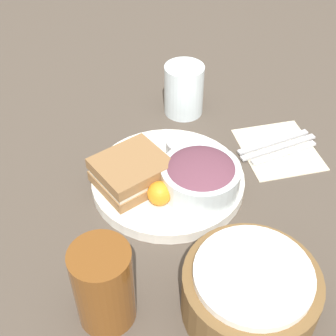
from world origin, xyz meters
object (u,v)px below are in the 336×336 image
at_px(drink_glass, 104,286).
at_px(plate, 168,181).
at_px(knife, 279,147).
at_px(fork, 273,142).
at_px(dressing_cup, 182,148).
at_px(salad_bowl, 200,175).
at_px(water_glass, 184,90).
at_px(bread_basket, 250,291).
at_px(sandwich, 131,171).
at_px(spoon, 284,153).

bearing_deg(drink_glass, plate, -121.68).
bearing_deg(knife, fork, 90.00).
bearing_deg(drink_glass, dressing_cup, -122.55).
distance_m(salad_bowl, dressing_cup, 0.10).
bearing_deg(plate, fork, -164.71).
bearing_deg(plate, water_glass, -111.72).
relative_size(dressing_cup, bread_basket, 0.31).
bearing_deg(fork, bread_basket, -129.50).
xyz_separation_m(sandwich, bread_basket, (-0.12, 0.27, -0.00)).
relative_size(dressing_cup, fork, 0.36).
distance_m(drink_glass, knife, 0.47).
height_order(fork, knife, same).
relative_size(salad_bowl, water_glass, 1.25).
distance_m(plate, fork, 0.24).
bearing_deg(fork, water_glass, 122.79).
xyz_separation_m(plate, bread_basket, (-0.05, 0.27, 0.03)).
distance_m(dressing_cup, fork, 0.20).
relative_size(salad_bowl, bread_basket, 0.73).
height_order(bread_basket, spoon, bread_basket).
distance_m(bread_basket, water_glass, 0.49).
bearing_deg(spoon, salad_bowl, -171.05).
height_order(drink_glass, fork, drink_glass).
distance_m(sandwich, spoon, 0.31).
relative_size(dressing_cup, water_glass, 0.53).
xyz_separation_m(plate, fork, (-0.23, -0.06, -0.00)).
height_order(drink_glass, bread_basket, drink_glass).
distance_m(sandwich, water_glass, 0.26).
height_order(sandwich, water_glass, water_glass).
height_order(bread_basket, water_glass, water_glass).
bearing_deg(dressing_cup, plate, 53.93).
xyz_separation_m(drink_glass, knife, (-0.38, -0.28, -0.06)).
relative_size(bread_basket, water_glass, 1.71).
xyz_separation_m(drink_glass, bread_basket, (-0.19, 0.04, -0.02)).
bearing_deg(knife, water_glass, 120.33).
distance_m(plate, salad_bowl, 0.08).
distance_m(sandwich, dressing_cup, 0.12).
height_order(salad_bowl, water_glass, water_glass).
bearing_deg(drink_glass, fork, -141.82).
height_order(salad_bowl, spoon, salad_bowl).
relative_size(sandwich, drink_glass, 1.12).
distance_m(fork, spoon, 0.04).
height_order(salad_bowl, fork, salad_bowl).
height_order(sandwich, salad_bowl, salad_bowl).
xyz_separation_m(bread_basket, spoon, (-0.19, -0.30, -0.04)).
height_order(plate, water_glass, water_glass).
relative_size(fork, knife, 0.95).
xyz_separation_m(dressing_cup, drink_glass, (0.18, 0.29, 0.03)).
relative_size(sandwich, fork, 0.93).
xyz_separation_m(dressing_cup, spoon, (-0.20, 0.03, -0.03)).
bearing_deg(salad_bowl, dressing_cup, -85.53).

